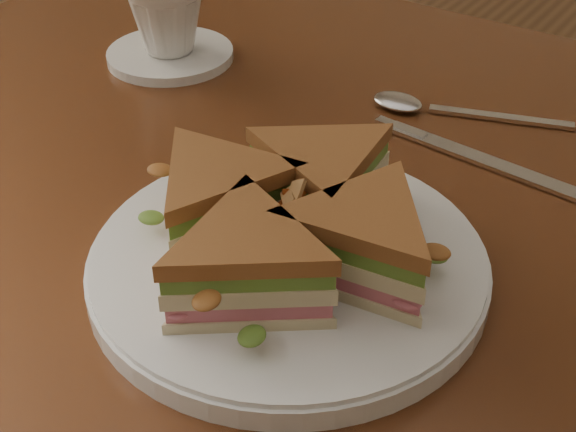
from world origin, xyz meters
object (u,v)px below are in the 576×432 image
Objects in this scene: sandwich_wedges at (288,222)px; spoon at (422,106)px; table at (388,309)px; coffee_cup at (167,16)px; saucer at (170,55)px; knife at (476,159)px; plate at (288,265)px.

spoon is at bearing 96.20° from sandwich_wedges.
table is 14.75× the size of coffee_cup.
saucer is 0.04m from coffee_cup.
coffee_cup is (-0.35, 0.01, 0.05)m from knife.
coffee_cup is at bearing 0.00° from saucer.
plate reaches higher than table.
spoon is 0.82× the size of knife.
knife is 0.35m from coffee_cup.
spoon is 0.28m from coffee_cup.
knife reaches higher than table.
sandwich_wedges reaches higher than plate.
knife is 1.64× the size of saucer.
sandwich_wedges reaches higher than knife.
coffee_cup reaches higher than table.
spoon is (-0.03, 0.27, -0.04)m from sandwich_wedges.
knife is (0.08, -0.05, -0.00)m from spoon.
table is at bearing -88.75° from spoon.
knife is at bearing -53.68° from spoon.
coffee_cup is (0.00, 0.00, 0.04)m from saucer.
coffee_cup reaches higher than sandwich_wedges.
sandwich_wedges reaches higher than saucer.
table is 9.13× the size of saucer.
plate is 3.38× the size of coffee_cup.
knife is at bearing 77.02° from plate.
sandwich_wedges is (0.00, 0.00, 0.04)m from plate.
knife is 0.35m from saucer.
table is 6.77× the size of spoon.
spoon is at bearing 109.98° from table.
plate is 0.37m from coffee_cup.
coffee_cup is at bearing 143.47° from plate.
sandwich_wedges is 1.84× the size of saucer.
knife is (0.05, 0.21, -0.04)m from sandwich_wedges.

